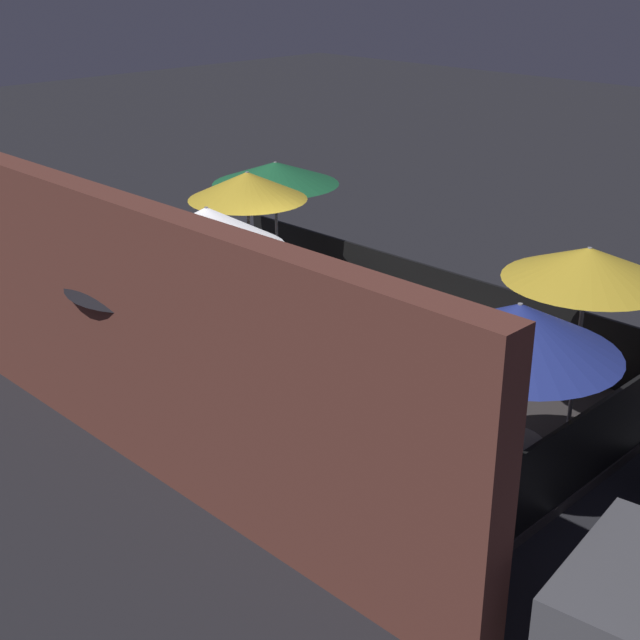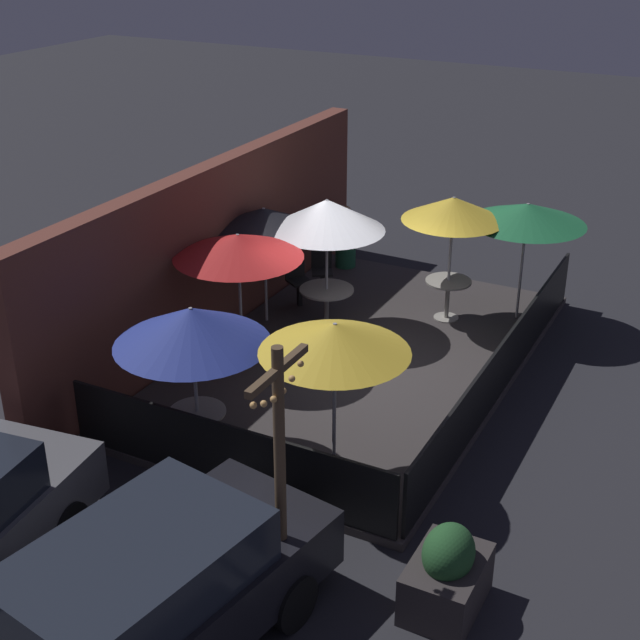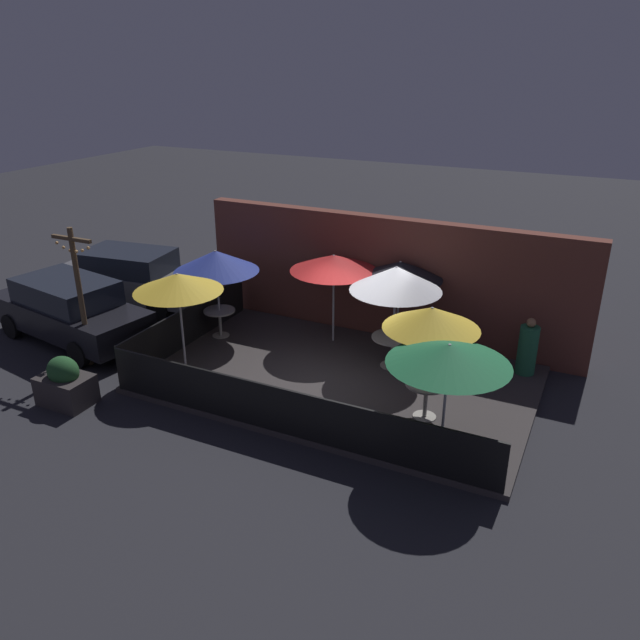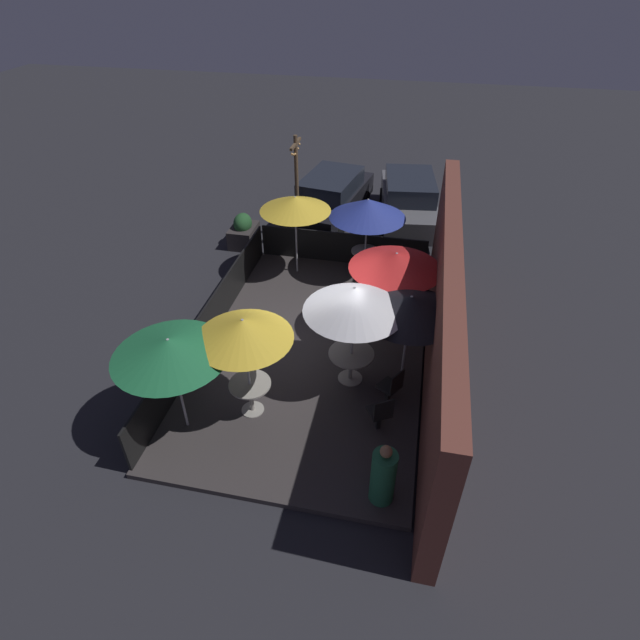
{
  "view_description": "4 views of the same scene",
  "coord_description": "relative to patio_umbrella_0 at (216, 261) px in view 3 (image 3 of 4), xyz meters",
  "views": [
    {
      "loc": [
        -7.92,
        7.7,
        5.51
      ],
      "look_at": [
        -0.62,
        0.44,
        1.22
      ],
      "focal_mm": 50.0,
      "sensor_mm": 36.0,
      "label": 1
    },
    {
      "loc": [
        -12.1,
        -5.55,
        7.11
      ],
      "look_at": [
        -0.79,
        0.3,
        1.08
      ],
      "focal_mm": 50.0,
      "sensor_mm": 36.0,
      "label": 2
    },
    {
      "loc": [
        4.9,
        -11.18,
        6.64
      ],
      "look_at": [
        -0.5,
        0.0,
        1.39
      ],
      "focal_mm": 35.0,
      "sensor_mm": 36.0,
      "label": 3
    },
    {
      "loc": [
        8.76,
        1.98,
        7.74
      ],
      "look_at": [
        0.29,
        0.22,
        1.19
      ],
      "focal_mm": 28.0,
      "sensor_mm": 36.0,
      "label": 4
    }
  ],
  "objects": [
    {
      "name": "patio_umbrella_6",
      "position": [
        2.69,
        0.97,
        0.05
      ],
      "size": [
        2.1,
        2.1,
        2.22
      ],
      "color": "#B2B2B7",
      "rests_on": "patio_deck"
    },
    {
      "name": "patio_chair_1",
      "position": [
        5.8,
        1.08,
        -1.48
      ],
      "size": [
        0.55,
        0.55,
        0.91
      ],
      "rotation": [
        0.0,
        0.0,
        -2.61
      ],
      "color": "black",
      "rests_on": "patio_deck"
    },
    {
      "name": "dining_table_0",
      "position": [
        -0.0,
        0.0,
        -1.43
      ],
      "size": [
        0.78,
        0.78,
        0.7
      ],
      "color": "#9E998E",
      "rests_on": "patio_deck"
    },
    {
      "name": "patio_umbrella_1",
      "position": [
        4.47,
        0.3,
        0.13
      ],
      "size": [
        2.02,
        2.02,
        2.38
      ],
      "color": "#B2B2B7",
      "rests_on": "patio_deck"
    },
    {
      "name": "patio_umbrella_2",
      "position": [
        5.8,
        -1.5,
        0.12
      ],
      "size": [
        1.81,
        1.81,
        2.32
      ],
      "color": "#B2B2B7",
      "rests_on": "patio_deck"
    },
    {
      "name": "parked_car_1",
      "position": [
        -3.74,
        0.97,
        -1.25
      ],
      "size": [
        4.65,
        2.25,
        1.62
      ],
      "rotation": [
        0.0,
        0.0,
        0.13
      ],
      "color": "#5B5B60",
      "rests_on": "ground_plane"
    },
    {
      "name": "patron_0",
      "position": [
        7.27,
        1.28,
        -1.4
      ],
      "size": [
        0.58,
        0.58,
        1.32
      ],
      "rotation": [
        0.0,
        0.0,
        1.06
      ],
      "color": "#236642",
      "rests_on": "patio_deck"
    },
    {
      "name": "building_wall",
      "position": [
        3.63,
        2.06,
        -0.54
      ],
      "size": [
        9.85,
        0.36,
        3.11
      ],
      "color": "brown",
      "rests_on": "ground_plane"
    },
    {
      "name": "patio_umbrella_4",
      "position": [
        4.2,
        1.39,
        -0.04
      ],
      "size": [
        2.02,
        2.02,
        2.15
      ],
      "color": "#B2B2B7",
      "rests_on": "patio_deck"
    },
    {
      "name": "patio_umbrella_0",
      "position": [
        0.0,
        0.0,
        0.0
      ],
      "size": [
        2.08,
        2.08,
        2.24
      ],
      "color": "#B2B2B7",
      "rests_on": "patio_deck"
    },
    {
      "name": "patio_umbrella_5",
      "position": [
        0.34,
        -1.91,
        0.11
      ],
      "size": [
        1.92,
        1.92,
        2.29
      ],
      "color": "#B2B2B7",
      "rests_on": "patio_deck"
    },
    {
      "name": "fence_front",
      "position": [
        3.63,
        -3.21,
        -1.5
      ],
      "size": [
        8.05,
        0.05,
        0.95
      ],
      "color": "black",
      "rests_on": "patio_deck"
    },
    {
      "name": "parked_car_0",
      "position": [
        -3.37,
        -1.63,
        -1.25
      ],
      "size": [
        4.75,
        2.43,
        1.62
      ],
      "rotation": [
        0.0,
        0.0,
        -0.17
      ],
      "color": "black",
      "rests_on": "ground_plane"
    },
    {
      "name": "patio_umbrella_3",
      "position": [
        6.43,
        -2.65,
        0.02
      ],
      "size": [
        2.1,
        2.1,
        2.19
      ],
      "color": "#B2B2B7",
      "rests_on": "patio_deck"
    },
    {
      "name": "dining_table_1",
      "position": [
        4.47,
        0.3,
        -1.39
      ],
      "size": [
        0.97,
        0.97,
        0.74
      ],
      "color": "#9E998E",
      "rests_on": "patio_deck"
    },
    {
      "name": "fence_side_left",
      "position": [
        -0.45,
        -0.71,
        -1.5
      ],
      "size": [
        0.05,
        4.89,
        0.95
      ],
      "color": "black",
      "rests_on": "patio_deck"
    },
    {
      "name": "planter_box",
      "position": [
        -1.09,
        -4.01,
        -1.65
      ],
      "size": [
        1.08,
        0.76,
        1.06
      ],
      "color": "#332D2D",
      "rests_on": "ground_plane"
    },
    {
      "name": "dining_table_2",
      "position": [
        5.8,
        -1.5,
        -1.39
      ],
      "size": [
        0.83,
        0.83,
        0.75
      ],
      "color": "#9E998E",
      "rests_on": "patio_deck"
    },
    {
      "name": "patio_deck",
      "position": [
        3.63,
        -0.71,
        -2.04
      ],
      "size": [
        8.25,
        5.09,
        0.12
      ],
      "color": "#383333",
      "rests_on": "ground_plane"
    },
    {
      "name": "light_post",
      "position": [
        -1.99,
        -2.45,
        -0.25
      ],
      "size": [
        1.1,
        0.12,
        3.27
      ],
      "color": "brown",
      "rests_on": "ground_plane"
    },
    {
      "name": "patio_chair_0",
      "position": [
        5.09,
        1.22,
        -1.45
      ],
      "size": [
        0.55,
        0.55,
        0.96
      ],
      "rotation": [
        0.0,
        0.0,
        -2.16
      ],
      "color": "black",
      "rests_on": "patio_deck"
    },
    {
      "name": "ground_plane",
      "position": [
        3.63,
        -0.71,
        -2.1
      ],
      "size": [
        60.0,
        60.0,
        0.0
      ],
      "primitive_type": "plane",
      "color": "#26262B"
    }
  ]
}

